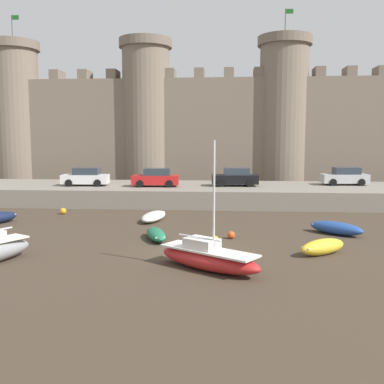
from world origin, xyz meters
name	(u,v)px	position (x,y,z in m)	size (l,w,h in m)	color
ground_plane	(194,252)	(0.00, 0.00, 0.00)	(160.00, 160.00, 0.00)	#423528
quay_road	(209,194)	(0.00, 18.28, 0.76)	(59.12, 10.00, 1.51)	gray
castle	(214,122)	(0.00, 30.12, 7.60)	(53.15, 6.04, 20.02)	#7A6B5B
rowboat_near_channel_right	(156,234)	(-2.35, 2.60, 0.33)	(1.92, 3.23, 0.63)	#1E6B47
rowboat_foreground_centre	(323,247)	(6.38, 0.01, 0.41)	(2.79, 2.37, 0.78)	yellow
sailboat_foreground_left	(208,257)	(0.87, -3.02, 0.54)	(5.11, 4.12, 5.63)	red
rowboat_foreground_right	(154,216)	(-3.48, 8.58, 0.32)	(1.82, 3.84, 0.60)	silver
rowboat_midflat_centre	(336,228)	(8.17, 4.93, 0.40)	(3.29, 3.01, 0.76)	#234793
mooring_buoy_near_shore	(63,211)	(-10.79, 10.70, 0.24)	(0.47, 0.47, 0.47)	orange
mooring_buoy_near_channel	(215,240)	(1.01, 1.89, 0.22)	(0.45, 0.45, 0.45)	orange
mooring_buoy_mid_mud	(231,235)	(1.90, 3.22, 0.22)	(0.44, 0.44, 0.44)	#E04C1E
car_quay_centre_west	(235,177)	(2.33, 18.04, 2.29)	(4.20, 2.08, 1.62)	black
car_quay_east	(156,178)	(-4.67, 17.04, 2.29)	(4.20, 2.08, 1.62)	red
car_quay_centre_east	(345,176)	(12.34, 19.75, 2.29)	(4.20, 2.08, 1.62)	#B2B5B7
car_quay_west	(86,177)	(-11.08, 17.23, 2.29)	(4.20, 2.08, 1.62)	silver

